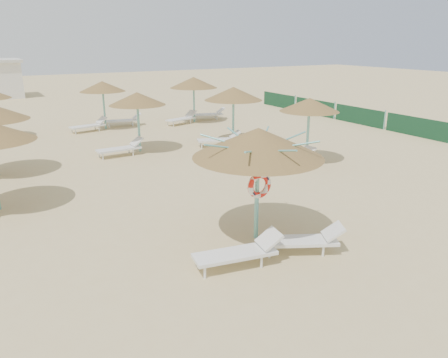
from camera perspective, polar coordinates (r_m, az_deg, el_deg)
ground at (r=11.55m, az=4.71°, el=-7.20°), size 120.00×120.00×0.00m
main_palapa at (r=10.54m, az=4.48°, el=4.69°), size 3.20×3.20×2.86m
lounger_main_a at (r=9.87m, az=2.18°, el=-9.47°), size 2.08×0.92×0.73m
lounger_main_b at (r=10.63m, az=10.54°, el=-7.77°), size 1.97×1.37×0.70m
palapa_field at (r=20.84m, az=-13.41°, el=10.26°), size 15.86×13.88×2.72m
windbreak_fence at (r=27.63m, az=17.30°, el=7.88°), size 0.08×19.84×1.10m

